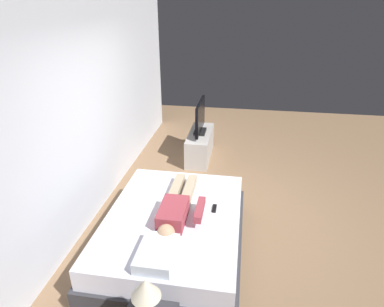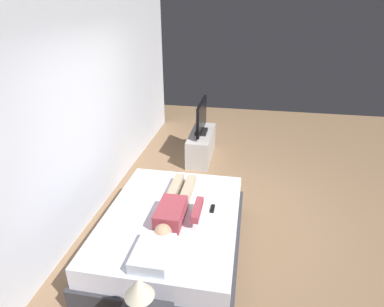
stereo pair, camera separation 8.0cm
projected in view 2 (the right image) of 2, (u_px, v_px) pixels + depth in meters
The scene contains 9 objects.
ground_plane at pixel (225, 220), 4.42m from camera, with size 10.00×10.00×0.00m, color #8C6B4C.
back_wall at pixel (99, 105), 4.47m from camera, with size 6.40×0.10×2.80m, color silver.
bed at pixel (172, 234), 3.75m from camera, with size 2.02×1.55×0.54m.
pillow at pixel (153, 253), 2.99m from camera, with size 0.48×0.34×0.12m, color white.
person at pixel (175, 207), 3.61m from camera, with size 1.26×0.46×0.18m.
remote at pixel (213, 209), 3.71m from camera, with size 0.15×0.04×0.02m, color black.
tv_stand at pixel (201, 145), 6.05m from camera, with size 1.10×0.40×0.50m, color #B7B2AD.
tv at pixel (202, 118), 5.82m from camera, with size 0.88×0.20×0.59m.
lamp at pixel (139, 288), 2.31m from camera, with size 0.22×0.22×0.42m.
Camera 2 is at (-3.62, -0.20, 2.72)m, focal length 30.39 mm.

